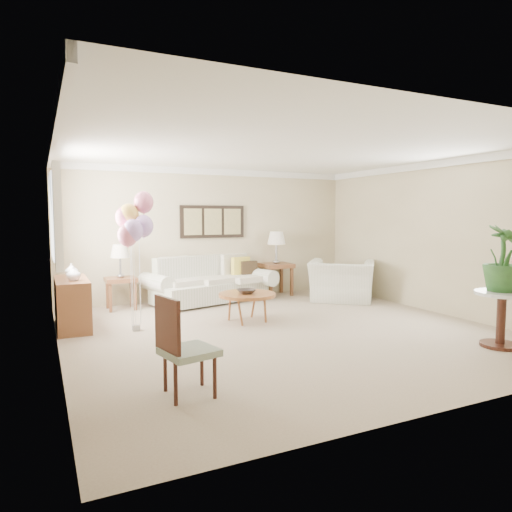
# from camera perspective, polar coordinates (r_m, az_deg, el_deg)

# --- Properties ---
(ground_plane) EXTENTS (6.00, 6.00, 0.00)m
(ground_plane) POSITION_cam_1_polar(r_m,az_deg,el_deg) (6.73, 3.48, -9.30)
(ground_plane) COLOR tan
(room_shell) EXTENTS (6.04, 6.04, 2.60)m
(room_shell) POSITION_cam_1_polar(r_m,az_deg,el_deg) (6.55, 2.32, 4.70)
(room_shell) COLOR beige
(room_shell) RESTS_ON ground
(wall_art_triptych) EXTENTS (1.35, 0.06, 0.65)m
(wall_art_triptych) POSITION_cam_1_polar(r_m,az_deg,el_deg) (9.23, -5.43, 4.29)
(wall_art_triptych) COLOR black
(wall_art_triptych) RESTS_ON ground
(sofa) EXTENTS (2.62, 1.42, 0.89)m
(sofa) POSITION_cam_1_polar(r_m,az_deg,el_deg) (8.89, -5.84, -3.50)
(sofa) COLOR silver
(sofa) RESTS_ON ground
(end_table_left) EXTENTS (0.53, 0.48, 0.57)m
(end_table_left) POSITION_cam_1_polar(r_m,az_deg,el_deg) (8.47, -16.55, -3.22)
(end_table_left) COLOR brown
(end_table_left) RESTS_ON ground
(end_table_right) EXTENTS (0.62, 0.56, 0.67)m
(end_table_right) POSITION_cam_1_polar(r_m,az_deg,el_deg) (9.60, 2.56, -1.57)
(end_table_right) COLOR brown
(end_table_right) RESTS_ON ground
(lamp_left) EXTENTS (0.34, 0.34, 0.59)m
(lamp_left) POSITION_cam_1_polar(r_m,az_deg,el_deg) (8.41, -16.64, 0.46)
(lamp_left) COLOR gray
(lamp_left) RESTS_ON end_table_left
(lamp_right) EXTENTS (0.38, 0.38, 0.67)m
(lamp_right) POSITION_cam_1_polar(r_m,az_deg,el_deg) (9.55, 2.57, 2.13)
(lamp_right) COLOR gray
(lamp_right) RESTS_ON end_table_right
(coffee_table) EXTENTS (0.90, 0.90, 0.45)m
(coffee_table) POSITION_cam_1_polar(r_m,az_deg,el_deg) (7.19, -1.12, -4.95)
(coffee_table) COLOR #8E5B23
(coffee_table) RESTS_ON ground
(decor_bowl) EXTENTS (0.31, 0.31, 0.07)m
(decor_bowl) POSITION_cam_1_polar(r_m,az_deg,el_deg) (7.13, -1.23, -4.45)
(decor_bowl) COLOR #302823
(decor_bowl) RESTS_ON coffee_table
(armchair) EXTENTS (1.61, 1.60, 0.79)m
(armchair) POSITION_cam_1_polar(r_m,az_deg,el_deg) (9.11, 10.66, -3.07)
(armchair) COLOR silver
(armchair) RESTS_ON ground
(side_table) EXTENTS (0.66, 0.66, 0.71)m
(side_table) POSITION_cam_1_polar(r_m,az_deg,el_deg) (6.59, 28.36, -5.44)
(side_table) COLOR silver
(side_table) RESTS_ON ground
(potted_plant) EXTENTS (0.57, 0.57, 0.84)m
(potted_plant) POSITION_cam_1_polar(r_m,az_deg,el_deg) (6.54, 28.46, -0.25)
(potted_plant) COLOR #264C25
(potted_plant) RESTS_ON side_table
(accent_chair) EXTENTS (0.54, 0.54, 0.93)m
(accent_chair) POSITION_cam_1_polar(r_m,az_deg,el_deg) (4.31, -9.25, -10.89)
(accent_chair) COLOR gray
(accent_chair) RESTS_ON ground
(credenza) EXTENTS (0.46, 1.20, 0.74)m
(credenza) POSITION_cam_1_polar(r_m,az_deg,el_deg) (7.33, -22.01, -5.51)
(credenza) COLOR brown
(credenza) RESTS_ON ground
(vase_white) EXTENTS (0.22, 0.22, 0.21)m
(vase_white) POSITION_cam_1_polar(r_m,az_deg,el_deg) (7.03, -21.85, -2.04)
(vase_white) COLOR silver
(vase_white) RESTS_ON credenza
(vase_sage) EXTENTS (0.23, 0.23, 0.20)m
(vase_sage) POSITION_cam_1_polar(r_m,az_deg,el_deg) (7.48, -22.08, -1.65)
(vase_sage) COLOR silver
(vase_sage) RESTS_ON credenza
(balloon_cluster) EXTENTS (0.56, 0.54, 2.03)m
(balloon_cluster) POSITION_cam_1_polar(r_m,az_deg,el_deg) (6.75, -15.04, 4.18)
(balloon_cluster) COLOR gray
(balloon_cluster) RESTS_ON ground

